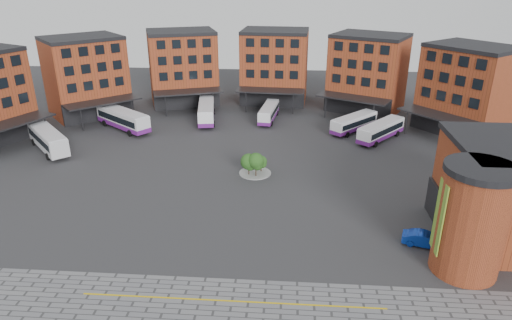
# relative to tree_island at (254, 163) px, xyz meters

# --- Properties ---
(ground) EXTENTS (160.00, 160.00, 0.00)m
(ground) POSITION_rel_tree_island_xyz_m (-1.92, -11.43, -1.81)
(ground) COLOR #28282B
(ground) RESTS_ON ground
(yellow_line) EXTENTS (26.00, 0.15, 0.02)m
(yellow_line) POSITION_rel_tree_island_xyz_m (0.08, -25.43, -1.78)
(yellow_line) COLOR gold
(yellow_line) RESTS_ON paving_zone
(main_building) EXTENTS (94.14, 42.48, 14.60)m
(main_building) POSITION_rel_tree_island_xyz_m (-6.69, 26.82, 5.41)
(main_building) COLOR brown
(main_building) RESTS_ON ground
(tree_island) EXTENTS (4.40, 4.40, 3.40)m
(tree_island) POSITION_rel_tree_island_xyz_m (0.00, 0.00, 0.00)
(tree_island) COLOR gray
(tree_island) RESTS_ON ground
(bus_a) EXTENTS (10.02, 10.50, 3.34)m
(bus_a) POSITION_rel_tree_island_xyz_m (-32.17, 6.70, 0.17)
(bus_a) COLOR silver
(bus_a) RESTS_ON ground
(bus_b) EXTENTS (11.39, 9.75, 3.45)m
(bus_b) POSITION_rel_tree_island_xyz_m (-24.09, 17.21, 0.06)
(bus_b) COLOR silver
(bus_b) RESTS_ON ground
(bus_c) EXTENTS (4.48, 12.07, 3.32)m
(bus_c) POSITION_rel_tree_island_xyz_m (-10.55, 23.07, -0.01)
(bus_c) COLOR white
(bus_c) RESTS_ON ground
(bus_d) EXTENTS (3.53, 10.08, 2.78)m
(bus_d) POSITION_rel_tree_island_xyz_m (0.83, 24.12, -0.31)
(bus_d) COLOR white
(bus_d) RESTS_ON ground
(bus_e) EXTENTS (8.70, 8.98, 2.86)m
(bus_e) POSITION_rel_tree_island_xyz_m (15.69, 19.10, -0.26)
(bus_e) COLOR white
(bus_e) RESTS_ON ground
(bus_f) EXTENTS (8.81, 9.72, 3.01)m
(bus_f) POSITION_rel_tree_island_xyz_m (19.52, 15.17, -0.18)
(bus_f) COLOR white
(bus_f) RESTS_ON ground
(blue_car) EXTENTS (4.78, 2.79, 1.49)m
(blue_car) POSITION_rel_tree_island_xyz_m (18.61, -15.70, -1.07)
(blue_car) COLOR #0C2F9F
(blue_car) RESTS_ON ground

